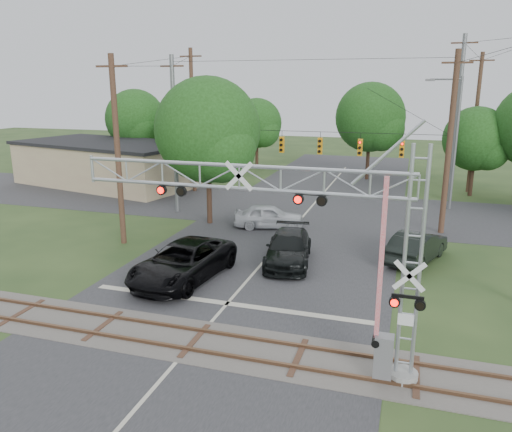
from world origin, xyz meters
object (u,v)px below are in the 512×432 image
(sedan_silver, at_px, (269,216))
(commercial_building, at_px, (108,163))
(pickup_black, at_px, (183,262))
(streetlight, at_px, (453,137))
(traffic_signal_span, at_px, (314,141))
(car_dark, at_px, (288,248))
(crossing_gantry, at_px, (302,231))

(sedan_silver, xyz_separation_m, commercial_building, (-19.10, 10.15, 1.27))
(pickup_black, relative_size, streetlight, 0.66)
(pickup_black, bearing_deg, traffic_signal_span, 78.87)
(pickup_black, bearing_deg, car_dark, 48.47)
(traffic_signal_span, distance_m, commercial_building, 23.32)
(traffic_signal_span, bearing_deg, pickup_black, -107.86)
(traffic_signal_span, bearing_deg, crossing_gantry, -80.08)
(traffic_signal_span, bearing_deg, sedan_silver, -139.14)
(pickup_black, distance_m, commercial_building, 26.97)
(crossing_gantry, xyz_separation_m, commercial_building, (-24.83, 26.33, -2.74))
(crossing_gantry, xyz_separation_m, traffic_signal_span, (-3.21, 18.36, 0.88))
(commercial_building, bearing_deg, car_dark, -24.02)
(commercial_building, bearing_deg, streetlight, 11.31)
(pickup_black, xyz_separation_m, sedan_silver, (1.49, 10.25, -0.13))
(pickup_black, distance_m, streetlight, 24.15)
(crossing_gantry, distance_m, traffic_signal_span, 18.66)
(traffic_signal_span, bearing_deg, car_dark, -87.34)
(streetlight, bearing_deg, pickup_black, -124.18)
(crossing_gantry, bearing_deg, streetlight, 76.58)
(traffic_signal_span, bearing_deg, commercial_building, 159.77)
(car_dark, bearing_deg, sedan_silver, 106.15)
(crossing_gantry, relative_size, commercial_building, 0.61)
(crossing_gantry, relative_size, sedan_silver, 2.51)
(sedan_silver, bearing_deg, traffic_signal_span, -64.39)
(car_dark, bearing_deg, streetlight, 51.79)
(crossing_gantry, height_order, commercial_building, crossing_gantry)
(traffic_signal_span, distance_m, sedan_silver, 5.92)
(crossing_gantry, relative_size, car_dark, 2.08)
(crossing_gantry, height_order, sedan_silver, crossing_gantry)
(pickup_black, height_order, commercial_building, commercial_building)
(crossing_gantry, height_order, traffic_signal_span, traffic_signal_span)
(crossing_gantry, height_order, car_dark, crossing_gantry)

